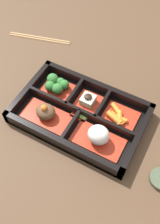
% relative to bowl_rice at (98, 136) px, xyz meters
% --- Properties ---
extents(ground_plane, '(3.00, 3.00, 0.00)m').
position_rel_bowl_rice_xyz_m(ground_plane, '(0.07, -0.05, -0.03)').
color(ground_plane, '#4C3523').
extents(bento_base, '(0.33, 0.21, 0.01)m').
position_rel_bowl_rice_xyz_m(bento_base, '(0.07, -0.05, -0.03)').
color(bento_base, black).
rests_on(bento_base, ground_plane).
extents(bento_rim, '(0.33, 0.21, 0.04)m').
position_rel_bowl_rice_xyz_m(bento_rim, '(0.07, -0.05, -0.01)').
color(bento_rim, black).
rests_on(bento_rim, ground_plane).
extents(bowl_rice, '(0.13, 0.07, 0.06)m').
position_rel_bowl_rice_xyz_m(bowl_rice, '(0.00, 0.00, 0.00)').
color(bowl_rice, '#B22D19').
rests_on(bowl_rice, bento_base).
extents(bowl_stew, '(0.13, 0.07, 0.05)m').
position_rel_bowl_rice_xyz_m(bowl_stew, '(0.15, 0.00, -0.01)').
color(bowl_stew, '#B22D19').
rests_on(bowl_stew, bento_base).
extents(bowl_carrots, '(0.09, 0.07, 0.02)m').
position_rel_bowl_rice_xyz_m(bowl_carrots, '(-0.02, -0.08, -0.02)').
color(bowl_carrots, '#B22D19').
rests_on(bowl_carrots, bento_base).
extents(bowl_tofu, '(0.06, 0.07, 0.03)m').
position_rel_bowl_rice_xyz_m(bowl_tofu, '(0.07, -0.09, -0.01)').
color(bowl_tofu, '#B22D19').
rests_on(bowl_tofu, bento_base).
extents(bowl_greens, '(0.09, 0.07, 0.04)m').
position_rel_bowl_rice_xyz_m(bowl_greens, '(0.17, -0.09, -0.01)').
color(bowl_greens, '#B22D19').
rests_on(bowl_greens, bento_base).
extents(bowl_pickles, '(0.04, 0.03, 0.01)m').
position_rel_bowl_rice_xyz_m(bowl_pickles, '(0.07, -0.04, -0.02)').
color(bowl_pickles, '#B22D19').
rests_on(bowl_pickles, bento_base).
extents(chopsticks, '(0.20, 0.07, 0.01)m').
position_rel_bowl_rice_xyz_m(chopsticks, '(0.34, -0.25, -0.03)').
color(chopsticks, '#A87F51').
rests_on(chopsticks, ground_plane).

